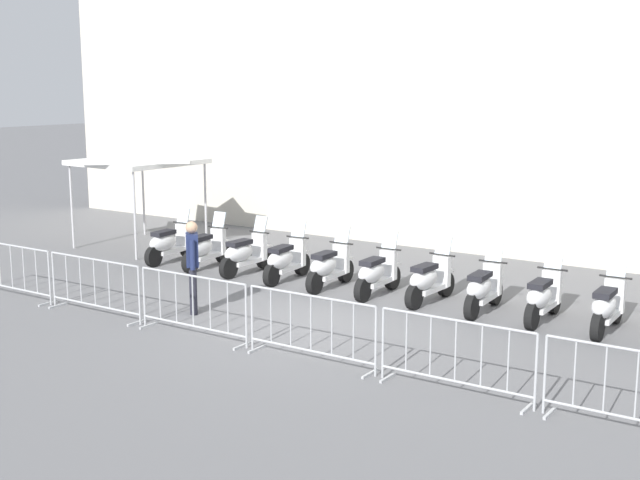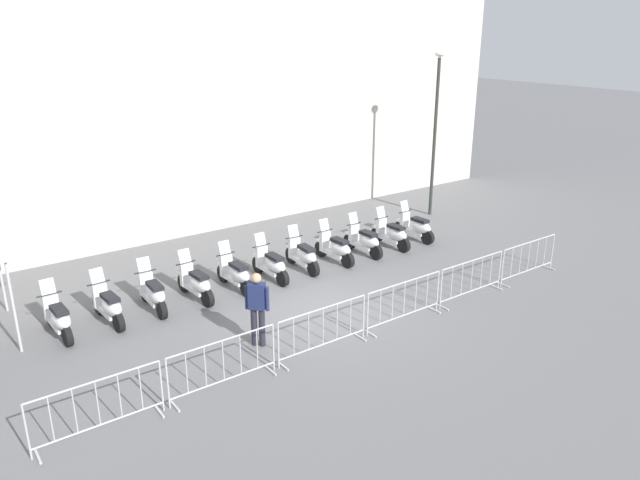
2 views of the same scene
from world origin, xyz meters
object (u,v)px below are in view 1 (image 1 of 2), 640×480
(motorcycle_1, at_px, (205,249))
(motorcycle_3, at_px, (285,261))
(motorcycle_2, at_px, (245,254))
(motorcycle_5, at_px, (376,274))
(barrier_segment_3, at_px, (311,329))
(canopy_tent, at_px, (137,149))
(motorcycle_6, at_px, (429,281))
(motorcycle_7, at_px, (483,289))
(motorcycle_0, at_px, (169,244))
(barrier_segment_1, at_px, (95,287))
(motorcycle_8, at_px, (542,298))
(motorcycle_9, at_px, (607,307))
(motorcycle_4, at_px, (328,267))
(barrier_segment_2, at_px, (193,306))
(officer_near_row_end, at_px, (192,262))
(barrier_segment_0, at_px, (12,271))
(barrier_segment_5, at_px, (636,392))
(barrier_segment_4, at_px, (455,357))

(motorcycle_1, distance_m, motorcycle_3, 2.26)
(motorcycle_2, relative_size, motorcycle_3, 1.00)
(motorcycle_5, bearing_deg, barrier_segment_3, -70.40)
(motorcycle_1, height_order, canopy_tent, canopy_tent)
(motorcycle_6, bearing_deg, motorcycle_7, 0.09)
(motorcycle_0, height_order, barrier_segment_3, motorcycle_0)
(canopy_tent, bearing_deg, motorcycle_0, -24.61)
(motorcycle_5, height_order, barrier_segment_1, motorcycle_5)
(motorcycle_8, bearing_deg, motorcycle_3, -176.87)
(motorcycle_3, bearing_deg, motorcycle_9, 2.96)
(motorcycle_1, distance_m, motorcycle_6, 5.65)
(motorcycle_2, bearing_deg, motorcycle_0, -175.85)
(motorcycle_4, distance_m, motorcycle_8, 4.53)
(motorcycle_2, distance_m, barrier_segment_2, 4.68)
(motorcycle_0, relative_size, canopy_tent, 0.59)
(motorcycle_7, relative_size, motorcycle_9, 1.00)
(motorcycle_7, bearing_deg, motorcycle_9, 2.94)
(barrier_segment_2, distance_m, officer_near_row_end, 1.54)
(motorcycle_3, height_order, motorcycle_9, same)
(barrier_segment_0, bearing_deg, motorcycle_0, 88.47)
(barrier_segment_1, relative_size, barrier_segment_3, 1.00)
(motorcycle_1, height_order, barrier_segment_1, motorcycle_1)
(barrier_segment_2, bearing_deg, motorcycle_6, 63.84)
(motorcycle_7, bearing_deg, motorcycle_5, -176.63)
(barrier_segment_3, relative_size, barrier_segment_5, 1.00)
(barrier_segment_2, height_order, barrier_segment_5, same)
(motorcycle_2, distance_m, officer_near_row_end, 3.32)
(motorcycle_1, xyz_separation_m, barrier_segment_3, (5.94, -3.76, 0.07))
(motorcycle_1, height_order, motorcycle_8, same)
(motorcycle_4, bearing_deg, officer_near_row_end, -106.31)
(motorcycle_2, bearing_deg, barrier_segment_2, -58.78)
(motorcycle_4, bearing_deg, motorcycle_7, 3.44)
(motorcycle_8, xyz_separation_m, barrier_segment_3, (-1.97, -4.20, 0.07))
(motorcycle_9, distance_m, barrier_segment_1, 9.09)
(motorcycle_4, relative_size, motorcycle_6, 1.00)
(motorcycle_4, height_order, officer_near_row_end, officer_near_row_end)
(motorcycle_0, relative_size, motorcycle_8, 1.00)
(motorcycle_0, height_order, barrier_segment_2, motorcycle_0)
(motorcycle_9, bearing_deg, motorcycle_7, -177.06)
(motorcycle_4, relative_size, barrier_segment_5, 0.75)
(canopy_tent, bearing_deg, motorcycle_2, -10.26)
(motorcycle_4, distance_m, motorcycle_9, 5.66)
(motorcycle_3, height_order, motorcycle_8, same)
(motorcycle_0, relative_size, motorcycle_4, 1.00)
(motorcycle_2, bearing_deg, motorcycle_9, 2.70)
(barrier_segment_2, bearing_deg, barrier_segment_0, -176.80)
(motorcycle_3, relative_size, barrier_segment_0, 0.75)
(canopy_tent, bearing_deg, motorcycle_4, -6.31)
(motorcycle_1, distance_m, barrier_segment_4, 9.09)
(motorcycle_1, xyz_separation_m, motorcycle_8, (7.91, 0.44, 0.00))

